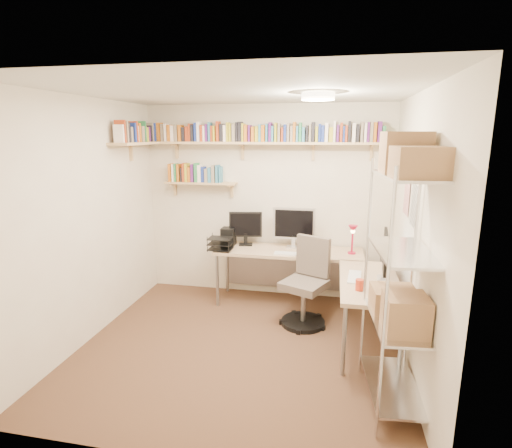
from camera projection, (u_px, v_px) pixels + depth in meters
The scene contains 6 objects.
ground at pixel (240, 347), 4.08m from camera, with size 3.20×3.20×0.00m, color #4E3A21.
room_shell at pixel (239, 197), 3.74m from camera, with size 3.24×3.04×2.52m.
wall_shelves at pixel (229, 143), 4.96m from camera, with size 3.12×1.09×0.80m.
corner_desk at pixel (297, 257), 4.75m from camera, with size 2.18×1.81×1.23m.
office_chair at pixel (306, 288), 4.53m from camera, with size 0.58×0.59×1.00m.
wire_rack at pixel (404, 244), 2.95m from camera, with size 0.48×0.87×2.15m.
Camera 1 is at (0.88, -3.60, 2.13)m, focal length 28.00 mm.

